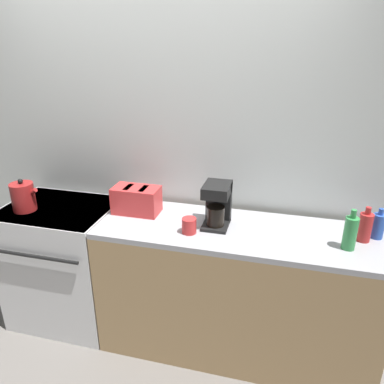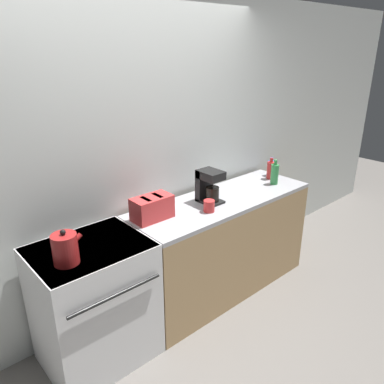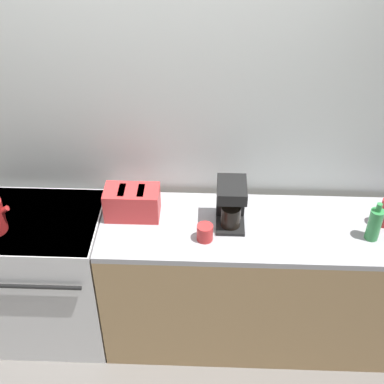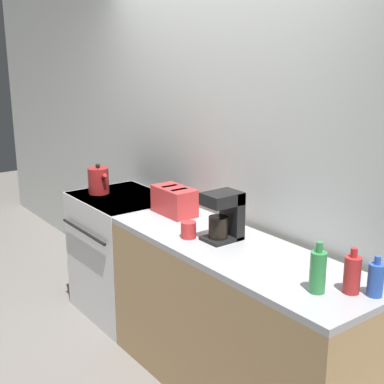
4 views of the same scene
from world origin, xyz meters
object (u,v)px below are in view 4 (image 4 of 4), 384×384
object	(u,v)px
bottle_green	(318,271)
cup_red	(188,230)
bottle_blue	(376,279)
stove	(125,254)
coffee_maker	(225,214)
bottle_red	(352,274)
toaster	(174,201)
kettle	(99,180)

from	to	relation	value
bottle_green	cup_red	world-z (taller)	bottle_green
bottle_blue	stove	bearing A→B (deg)	-177.37
stove	coffee_maker	size ratio (longest dim) A/B	3.29
bottle_green	cup_red	size ratio (longest dim) A/B	2.50
stove	bottle_green	xyz separation A→B (m)	(1.92, -0.08, 0.55)
coffee_maker	stove	bearing A→B (deg)	-178.57
bottle_red	coffee_maker	bearing A→B (deg)	-179.38
toaster	bottle_blue	xyz separation A→B (m)	(1.52, 0.03, -0.01)
cup_red	toaster	bearing A→B (deg)	155.35
bottle_red	bottle_blue	bearing A→B (deg)	35.33
kettle	bottle_red	bearing A→B (deg)	3.45
kettle	bottle_green	xyz separation A→B (m)	(2.11, 0.01, 0.00)
stove	bottle_red	world-z (taller)	bottle_red
toaster	cup_red	size ratio (longest dim) A/B	3.24
kettle	bottle_blue	world-z (taller)	kettle
bottle_red	bottle_green	xyz separation A→B (m)	(-0.10, -0.12, 0.01)
toaster	bottle_red	world-z (taller)	bottle_red
kettle	toaster	size ratio (longest dim) A/B	0.74
coffee_maker	kettle	bearing A→B (deg)	-174.69
coffee_maker	cup_red	xyz separation A→B (m)	(-0.14, -0.16, -0.10)
toaster	bottle_blue	bearing A→B (deg)	1.13
coffee_maker	cup_red	bearing A→B (deg)	-132.33
toaster	bottle_green	world-z (taller)	bottle_green
bottle_red	cup_red	size ratio (longest dim) A/B	2.23
toaster	bottle_blue	world-z (taller)	bottle_blue
bottle_red	kettle	bearing A→B (deg)	-176.55
bottle_blue	cup_red	size ratio (longest dim) A/B	1.97
kettle	bottle_red	distance (m)	2.21
stove	toaster	distance (m)	0.80
kettle	toaster	distance (m)	0.78
cup_red	bottle_blue	bearing A→B (deg)	11.49
bottle_red	bottle_green	distance (m)	0.15
toaster	coffee_maker	distance (m)	0.57
bottle_green	cup_red	distance (m)	0.92
cup_red	coffee_maker	bearing A→B (deg)	47.67
cup_red	bottle_red	bearing A→B (deg)	9.21
kettle	bottle_green	bearing A→B (deg)	0.38
bottle_blue	bottle_green	size ratio (longest dim) A/B	0.79
bottle_red	bottle_blue	world-z (taller)	bottle_red
toaster	kettle	bearing A→B (deg)	-168.11
stove	toaster	world-z (taller)	toaster
toaster	bottle_red	distance (m)	1.44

